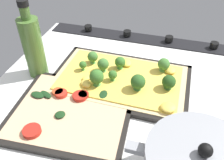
# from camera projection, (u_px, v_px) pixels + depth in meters

# --- Properties ---
(ground_plane) EXTENTS (0.77, 0.72, 0.03)m
(ground_plane) POSITION_uv_depth(u_px,v_px,m) (127.00, 102.00, 0.66)
(ground_plane) COLOR white
(stove_control_panel) EXTENTS (0.74, 0.07, 0.03)m
(stove_control_panel) POSITION_uv_depth(u_px,v_px,m) (147.00, 39.00, 0.89)
(stove_control_panel) COLOR black
(stove_control_panel) RESTS_ON ground_plane
(baking_tray_front) EXTENTS (0.40, 0.26, 0.01)m
(baking_tray_front) POSITION_uv_depth(u_px,v_px,m) (120.00, 81.00, 0.70)
(baking_tray_front) COLOR black
(baking_tray_front) RESTS_ON ground_plane
(broccoli_pizza) EXTENTS (0.37, 0.23, 0.06)m
(broccoli_pizza) POSITION_uv_depth(u_px,v_px,m) (122.00, 77.00, 0.69)
(broccoli_pizza) COLOR #D3B77F
(broccoli_pizza) RESTS_ON baking_tray_front
(baking_tray_back) EXTENTS (0.31, 0.28, 0.01)m
(baking_tray_back) POSITION_uv_depth(u_px,v_px,m) (72.00, 112.00, 0.60)
(baking_tray_back) COLOR black
(baking_tray_back) RESTS_ON ground_plane
(veggie_pizza_back) EXTENTS (0.28, 0.25, 0.02)m
(veggie_pizza_back) POSITION_uv_depth(u_px,v_px,m) (70.00, 110.00, 0.60)
(veggie_pizza_back) COLOR tan
(veggie_pizza_back) RESTS_ON baking_tray_back
(oil_bottle) EXTENTS (0.06, 0.06, 0.23)m
(oil_bottle) POSITION_uv_depth(u_px,v_px,m) (33.00, 46.00, 0.68)
(oil_bottle) COLOR #476B2D
(oil_bottle) RESTS_ON ground_plane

